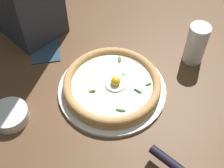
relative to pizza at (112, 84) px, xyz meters
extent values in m
cube|color=brown|center=(0.01, -0.02, -0.04)|extent=(2.40, 2.40, 0.03)
cylinder|color=white|center=(0.00, 0.00, -0.02)|extent=(0.31, 0.31, 0.01)
cylinder|color=tan|center=(0.00, 0.00, -0.01)|extent=(0.28, 0.28, 0.02)
torus|color=tan|center=(0.00, 0.00, 0.01)|extent=(0.28, 0.28, 0.02)
cylinder|color=beige|center=(0.00, 0.00, 0.00)|extent=(0.24, 0.24, 0.00)
ellipsoid|color=white|center=(0.01, -0.01, 0.01)|extent=(0.07, 0.06, 0.01)
sphere|color=yellow|center=(0.00, -0.01, 0.02)|extent=(0.03, 0.03, 0.03)
ellipsoid|color=#3E7336|center=(-0.07, -0.06, 0.01)|extent=(0.02, 0.03, 0.00)
ellipsoid|color=#3C7E46|center=(0.09, 0.02, 0.01)|extent=(0.03, 0.02, 0.01)
ellipsoid|color=#478E40|center=(0.04, -0.02, 0.01)|extent=(0.03, 0.01, 0.01)
ellipsoid|color=#266F29|center=(0.04, -0.09, 0.01)|extent=(0.02, 0.02, 0.01)
ellipsoid|color=#236A29|center=(0.01, -0.08, 0.01)|extent=(0.01, 0.03, 0.00)
ellipsoid|color=#498436|center=(-0.05, 0.04, 0.01)|extent=(0.02, 0.02, 0.01)
cylinder|color=white|center=(-0.21, 0.20, -0.01)|extent=(0.10, 0.10, 0.03)
cylinder|color=black|center=(-0.15, -0.23, 0.01)|extent=(0.05, 0.11, 0.02)
cylinder|color=silver|center=(0.23, -0.17, 0.04)|extent=(0.06, 0.06, 0.13)
cylinder|color=white|center=(0.23, -0.17, -0.01)|extent=(0.06, 0.06, 0.04)
cube|color=#28435A|center=(0.06, 0.28, -0.03)|extent=(0.17, 0.16, 0.01)
camera|label=1|loc=(-0.48, -0.25, 0.67)|focal=48.15mm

